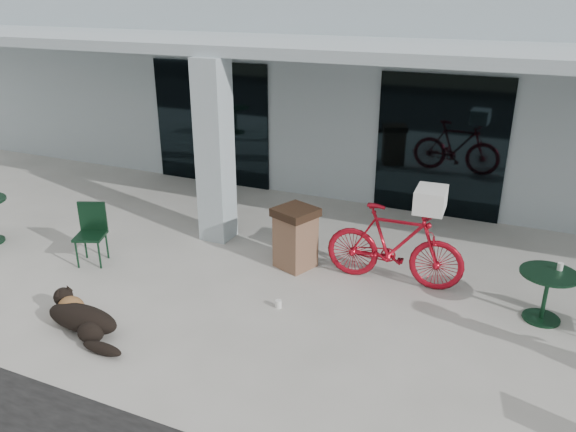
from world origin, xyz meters
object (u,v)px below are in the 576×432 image
at_px(dog, 82,317).
at_px(cafe_chair_near, 90,235).
at_px(cafe_table_far, 545,296).
at_px(trash_receptacle, 295,238).
at_px(bicycle, 394,245).

height_order(dog, cafe_chair_near, cafe_chair_near).
distance_m(cafe_table_far, trash_receptacle, 3.63).
distance_m(dog, cafe_table_far, 6.04).
distance_m(cafe_chair_near, trash_receptacle, 3.26).
height_order(bicycle, cafe_table_far, bicycle).
distance_m(bicycle, cafe_table_far, 2.11).
xyz_separation_m(dog, trash_receptacle, (1.77, 2.80, 0.29)).
relative_size(bicycle, cafe_chair_near, 2.08).
xyz_separation_m(bicycle, cafe_chair_near, (-4.56, -1.32, -0.12)).
height_order(bicycle, dog, bicycle).
bearing_deg(bicycle, dog, 128.71).
relative_size(cafe_table_far, trash_receptacle, 0.75).
bearing_deg(cafe_table_far, cafe_chair_near, -170.50).
bearing_deg(cafe_table_far, dog, -153.47).
xyz_separation_m(dog, cafe_chair_near, (-1.25, 1.58, 0.28)).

